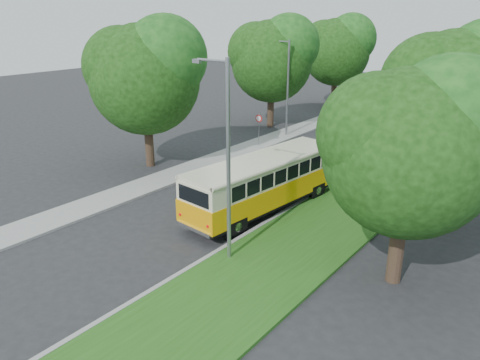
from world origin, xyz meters
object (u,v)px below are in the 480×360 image
Objects in this scene: lamppost_far at (287,85)px; lamppost_near at (226,156)px; car_white at (346,145)px; car_silver at (315,161)px; vintage_bus at (265,184)px; car_grey at (410,111)px; car_blue at (381,130)px.

lamppost_near is at bearing -64.29° from lamppost_far.
lamppost_far is 7.25m from car_white.
car_silver is 4.98m from car_white.
vintage_bus is (7.26, -13.49, -2.70)m from lamppost_far.
car_white is (6.12, -1.72, -3.48)m from lamppost_far.
lamppost_near is 0.84× the size of vintage_bus.
car_white is at bearing -72.92° from car_grey.
lamppost_far is at bearing 124.10° from vintage_bus.
lamppost_near is at bearing -95.68° from car_silver.
vintage_bus reaches higher than car_silver.
lamppost_near is 20.53m from lamppost_far.
car_silver is (-2.49, 11.81, -3.62)m from lamppost_near.
car_white is at bearing -109.80° from car_blue.
lamppost_near reaches higher than lamppost_far.
vintage_bus is at bearing -70.61° from car_white.
car_white is 5.47m from car_blue.
vintage_bus is 6.88m from car_silver.
car_silver is 0.89× the size of car_blue.
car_grey is (-0.28, 14.22, 0.10)m from car_white.
lamppost_far is 1.71× the size of car_silver.
car_white is at bearing 75.89° from car_silver.
car_silver reaches higher than car_grey.
lamppost_near is 1.51× the size of car_grey.
car_silver is at bearing 102.85° from vintage_bus.
lamppost_near reaches higher than car_grey.
vintage_bus is at bearing 108.23° from lamppost_near.
vintage_bus is 26.03m from car_grey.
car_silver reaches higher than car_blue.
lamppost_far is 0.79× the size of vintage_bus.
car_blue is at bearing 98.34° from vintage_bus.
lamppost_far is 8.23m from car_blue.
car_grey is (-0.66, 8.76, 0.02)m from car_blue.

